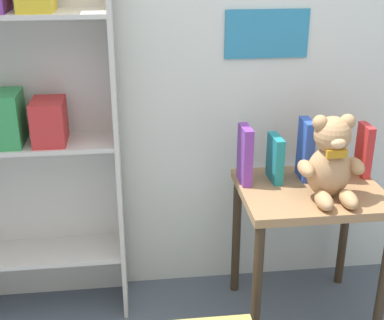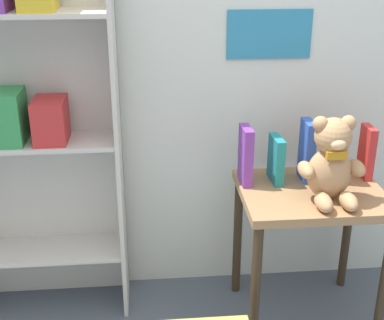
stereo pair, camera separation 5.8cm
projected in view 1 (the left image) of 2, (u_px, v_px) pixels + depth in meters
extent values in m
cube|color=silver|center=(222.00, 26.00, 2.29)|extent=(4.80, 0.06, 2.50)
cube|color=teal|center=(267.00, 34.00, 2.29)|extent=(0.37, 0.01, 0.21)
cube|color=beige|center=(117.00, 140.00, 2.24)|extent=(0.02, 0.26, 1.63)
cube|color=beige|center=(36.00, 134.00, 2.31)|extent=(0.72, 0.02, 1.63)
cube|color=beige|center=(45.00, 252.00, 2.40)|extent=(0.68, 0.24, 0.02)
cube|color=beige|center=(31.00, 144.00, 2.20)|extent=(0.68, 0.24, 0.02)
cube|color=beige|center=(15.00, 14.00, 2.00)|extent=(0.68, 0.24, 0.02)
cube|color=#33934C|center=(6.00, 119.00, 2.13)|extent=(0.13, 0.18, 0.22)
cube|color=red|center=(49.00, 122.00, 2.16)|extent=(0.13, 0.18, 0.18)
cube|color=#9E754C|center=(311.00, 192.00, 2.23)|extent=(0.59, 0.48, 0.04)
cylinder|color=#37291A|center=(257.00, 290.00, 2.13)|extent=(0.04, 0.04, 0.60)
cylinder|color=#37291A|center=(384.00, 281.00, 2.19)|extent=(0.04, 0.04, 0.60)
cylinder|color=#37291A|center=(236.00, 236.00, 2.52)|extent=(0.04, 0.04, 0.60)
cylinder|color=#37291A|center=(344.00, 229.00, 2.58)|extent=(0.04, 0.04, 0.60)
ellipsoid|color=tan|center=(329.00, 172.00, 2.12)|extent=(0.18, 0.14, 0.21)
sphere|color=tan|center=(333.00, 135.00, 2.06)|extent=(0.14, 0.14, 0.14)
sphere|color=tan|center=(320.00, 123.00, 2.04)|extent=(0.06, 0.06, 0.06)
sphere|color=tan|center=(348.00, 122.00, 2.05)|extent=(0.06, 0.06, 0.06)
ellipsoid|color=#F4BB82|center=(338.00, 143.00, 2.01)|extent=(0.06, 0.04, 0.04)
ellipsoid|color=tan|center=(306.00, 168.00, 2.09)|extent=(0.06, 0.12, 0.06)
ellipsoid|color=tan|center=(356.00, 166.00, 2.11)|extent=(0.06, 0.12, 0.06)
ellipsoid|color=tan|center=(324.00, 201.00, 2.05)|extent=(0.06, 0.13, 0.06)
ellipsoid|color=tan|center=(348.00, 199.00, 2.06)|extent=(0.06, 0.13, 0.06)
cube|color=#C68419|center=(337.00, 154.00, 2.03)|extent=(0.08, 0.02, 0.03)
cube|color=purple|center=(245.00, 155.00, 2.24)|extent=(0.04, 0.13, 0.25)
cube|color=teal|center=(275.00, 158.00, 2.27)|extent=(0.04, 0.14, 0.20)
cube|color=#2D51B7|center=(305.00, 149.00, 2.28)|extent=(0.04, 0.13, 0.26)
cube|color=orange|center=(335.00, 152.00, 2.30)|extent=(0.04, 0.14, 0.23)
cube|color=red|center=(364.00, 150.00, 2.31)|extent=(0.03, 0.11, 0.23)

